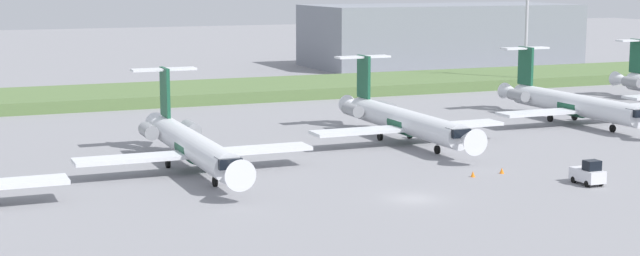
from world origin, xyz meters
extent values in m
plane|color=gray|center=(0.00, 30.00, 0.00)|extent=(500.00, 500.00, 0.00)
cube|color=#597542|center=(0.00, 73.09, 0.84)|extent=(320.00, 20.00, 1.68)
cylinder|color=silver|center=(-14.13, 18.39, 2.45)|extent=(2.70, 24.00, 2.70)
cone|color=silver|center=(-14.13, 4.89, 2.45)|extent=(2.70, 3.00, 2.70)
cone|color=silver|center=(-14.13, 32.39, 2.45)|extent=(2.29, 4.00, 2.29)
cube|color=black|center=(-14.13, 6.79, 2.92)|extent=(2.03, 1.80, 0.90)
cylinder|color=#195138|center=(-14.13, 18.39, 2.30)|extent=(2.76, 3.60, 2.76)
cube|color=silver|center=(-20.03, 17.39, 1.84)|extent=(11.00, 3.20, 0.36)
cube|color=silver|center=(-8.22, 17.39, 1.84)|extent=(11.00, 3.20, 0.36)
cube|color=#195138|center=(-14.13, 29.39, 6.40)|extent=(0.36, 3.20, 5.20)
cube|color=silver|center=(-14.13, 29.69, 8.80)|extent=(6.80, 1.80, 0.24)
cylinder|color=gray|center=(-16.38, 27.59, 2.65)|extent=(1.50, 3.40, 1.50)
cylinder|color=gray|center=(-11.88, 27.59, 2.65)|extent=(1.50, 3.40, 1.50)
cylinder|color=gray|center=(-14.13, 10.95, 1.00)|extent=(0.20, 0.20, 0.65)
cylinder|color=black|center=(-14.13, 10.95, 0.45)|extent=(0.30, 0.90, 0.90)
cylinder|color=black|center=(-16.03, 20.79, 0.45)|extent=(0.35, 0.90, 0.90)
cylinder|color=black|center=(-12.23, 20.79, 0.45)|extent=(0.35, 0.90, 0.90)
cylinder|color=silver|center=(11.97, 24.70, 2.45)|extent=(2.70, 24.00, 2.70)
cone|color=silver|center=(11.97, 11.20, 2.45)|extent=(2.70, 3.00, 2.70)
cone|color=silver|center=(11.97, 38.70, 2.45)|extent=(2.29, 4.00, 2.29)
cube|color=black|center=(11.97, 13.10, 2.92)|extent=(2.03, 1.80, 0.90)
cylinder|color=#195138|center=(11.97, 24.70, 2.30)|extent=(2.76, 3.60, 2.76)
cube|color=silver|center=(6.06, 23.70, 1.84)|extent=(11.00, 3.20, 0.36)
cube|color=silver|center=(17.87, 23.70, 1.84)|extent=(11.00, 3.20, 0.36)
cube|color=#195138|center=(11.97, 35.70, 6.40)|extent=(0.36, 3.20, 5.20)
cube|color=silver|center=(11.97, 36.00, 8.80)|extent=(6.80, 1.80, 0.24)
cylinder|color=gray|center=(9.72, 33.90, 2.65)|extent=(1.50, 3.40, 1.50)
cylinder|color=gray|center=(14.22, 33.90, 2.65)|extent=(1.50, 3.40, 1.50)
cylinder|color=gray|center=(11.97, 17.26, 1.00)|extent=(0.20, 0.20, 0.65)
cylinder|color=black|center=(11.97, 17.26, 0.45)|extent=(0.30, 0.90, 0.90)
cylinder|color=black|center=(10.07, 27.10, 0.45)|extent=(0.35, 0.90, 0.90)
cylinder|color=black|center=(13.87, 27.10, 0.45)|extent=(0.35, 0.90, 0.90)
cylinder|color=silver|center=(38.48, 29.19, 2.45)|extent=(2.70, 24.00, 2.70)
cone|color=silver|center=(38.48, 43.19, 2.45)|extent=(2.30, 4.00, 2.29)
cube|color=black|center=(38.48, 17.59, 2.92)|extent=(2.03, 1.80, 0.90)
cylinder|color=#195138|center=(38.48, 29.19, 2.30)|extent=(2.76, 3.60, 2.76)
cube|color=silver|center=(32.58, 28.19, 1.84)|extent=(11.00, 3.20, 0.36)
cube|color=silver|center=(44.39, 28.19, 1.84)|extent=(11.00, 3.20, 0.36)
cube|color=#195138|center=(38.48, 40.19, 6.40)|extent=(0.36, 3.20, 5.20)
cube|color=silver|center=(38.48, 40.49, 8.80)|extent=(6.80, 1.80, 0.24)
cylinder|color=gray|center=(36.23, 38.39, 2.65)|extent=(1.50, 3.40, 1.50)
cylinder|color=gray|center=(40.73, 38.39, 2.65)|extent=(1.50, 3.40, 1.50)
cylinder|color=gray|center=(38.48, 21.75, 1.00)|extent=(0.20, 0.20, 0.65)
cylinder|color=black|center=(38.48, 21.75, 0.45)|extent=(0.30, 0.90, 0.90)
cylinder|color=black|center=(36.58, 31.59, 0.45)|extent=(0.35, 0.90, 0.90)
cylinder|color=black|center=(40.38, 31.59, 0.45)|extent=(0.35, 0.90, 0.90)
cone|color=silver|center=(63.77, 50.38, 2.45)|extent=(2.30, 4.00, 2.29)
cube|color=#195138|center=(63.77, 47.38, 6.40)|extent=(0.36, 3.20, 5.20)
cube|color=silver|center=(63.77, 47.68, 8.80)|extent=(6.80, 1.80, 0.24)
cylinder|color=gray|center=(61.52, 45.58, 2.65)|extent=(1.50, 3.40, 1.50)
cylinder|color=#B2B2B7|center=(55.39, 64.85, 8.86)|extent=(0.50, 0.50, 17.73)
cube|color=gray|center=(63.11, 107.00, 6.32)|extent=(56.05, 23.94, 12.65)
cube|color=silver|center=(17.11, -0.98, 0.85)|extent=(1.70, 3.20, 1.10)
cube|color=black|center=(17.11, -1.54, 1.85)|extent=(1.36, 1.10, 0.90)
cylinder|color=black|center=(16.36, -1.94, 0.30)|extent=(0.22, 0.60, 0.60)
cylinder|color=black|center=(17.86, -1.94, 0.30)|extent=(0.22, 0.60, 0.60)
cylinder|color=black|center=(16.36, -0.02, 0.30)|extent=(0.22, 0.60, 0.60)
cylinder|color=black|center=(17.86, -0.02, 0.30)|extent=(0.22, 0.60, 0.60)
cone|color=orange|center=(9.28, 5.71, 0.28)|extent=(0.44, 0.44, 0.55)
cone|color=orange|center=(12.66, 6.03, 0.28)|extent=(0.44, 0.44, 0.55)
camera|label=1|loc=(-37.27, -69.74, 18.53)|focal=53.79mm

